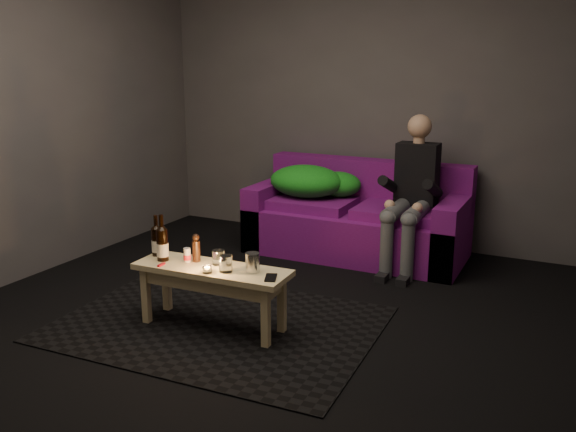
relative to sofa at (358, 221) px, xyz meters
name	(u,v)px	position (x,y,z in m)	size (l,w,h in m)	color
floor	(245,331)	(-0.08, -1.81, -0.28)	(4.50, 4.50, 0.00)	black
room	(279,57)	(-0.08, -1.35, 1.36)	(4.50, 4.50, 4.50)	silver
rug	(218,324)	(-0.28, -1.80, -0.28)	(1.97, 1.43, 0.01)	black
sofa	(358,221)	(0.00, 0.00, 0.00)	(1.81, 0.82, 0.78)	#700E6E
green_blanket	(312,182)	(-0.43, -0.01, 0.31)	(0.80, 0.54, 0.27)	#18841C
person	(412,190)	(0.49, -0.15, 0.35)	(0.33, 0.75, 1.21)	black
coffee_table	(212,278)	(-0.28, -1.85, 0.05)	(0.99, 0.35, 0.40)	#DACA80
beer_bottle_a	(157,241)	(-0.72, -1.82, 0.22)	(0.07, 0.07, 0.27)	black
beer_bottle_b	(162,244)	(-0.63, -1.88, 0.23)	(0.07, 0.07, 0.30)	black
salt_shaker	(187,255)	(-0.47, -1.84, 0.17)	(0.04, 0.04, 0.09)	silver
pepper_mill	(196,251)	(-0.42, -1.81, 0.19)	(0.05, 0.05, 0.13)	black
tumbler_back	(218,257)	(-0.27, -1.80, 0.16)	(0.08, 0.08, 0.09)	white
tealight	(207,269)	(-0.24, -1.96, 0.14)	(0.06, 0.06, 0.04)	white
tumbler_front	(226,264)	(-0.16, -1.89, 0.17)	(0.08, 0.08, 0.10)	white
steel_cup	(253,262)	(-0.01, -1.82, 0.18)	(0.09, 0.09, 0.12)	silver
smartphone	(271,278)	(0.14, -1.87, 0.12)	(0.06, 0.13, 0.01)	black
red_lighter	(161,265)	(-0.57, -1.97, 0.12)	(0.02, 0.06, 0.01)	#B90B19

